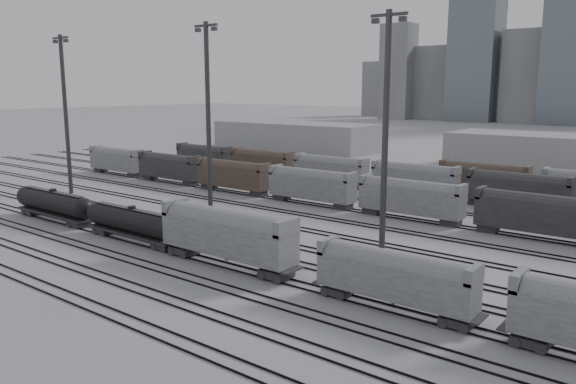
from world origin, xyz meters
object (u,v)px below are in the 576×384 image
Objects in this scene: hopper_car_a at (227,232)px; light_mast_a at (65,111)px; tank_car_b at (133,222)px; tank_car_a at (54,203)px; light_mast_c at (385,129)px; hopper_car_b at (394,275)px.

light_mast_a is (-50.13, 12.76, 10.67)m from hopper_car_a.
tank_car_b is 1.02× the size of hopper_car_a.
tank_car_b is 0.62× the size of light_mast_a.
light_mast_a is (-16.91, 12.76, 11.82)m from tank_car_a.
hopper_car_a is at bearing -128.52° from light_mast_c.
light_mast_c is at bearing 0.62° from light_mast_a.
tank_car_a is 0.64× the size of light_mast_a.
hopper_car_b is (34.71, 0.00, 0.64)m from tank_car_b.
light_mast_c is (26.32, 13.41, 11.44)m from tank_car_b.
hopper_car_a is at bearing 0.00° from tank_car_b.
tank_car_b is at bearing 180.00° from hopper_car_b.
tank_car_b is at bearing -153.00° from light_mast_c.
hopper_car_b is at bearing 0.00° from tank_car_a.
light_mast_a reaches higher than light_mast_c.
hopper_car_b reaches higher than tank_car_b.
hopper_car_b is 0.53× the size of light_mast_c.
tank_car_a is at bearing 180.00° from hopper_car_b.
light_mast_c is (-8.39, 13.41, 10.80)m from hopper_car_b.
tank_car_a is 17.58m from tank_car_b.
hopper_car_a is (15.64, 0.00, 1.23)m from tank_car_b.
tank_car_a is 1.26× the size of hopper_car_b.
hopper_car_a is (33.22, 0.00, 1.15)m from tank_car_a.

